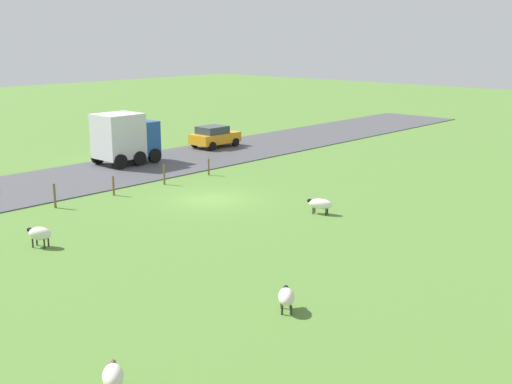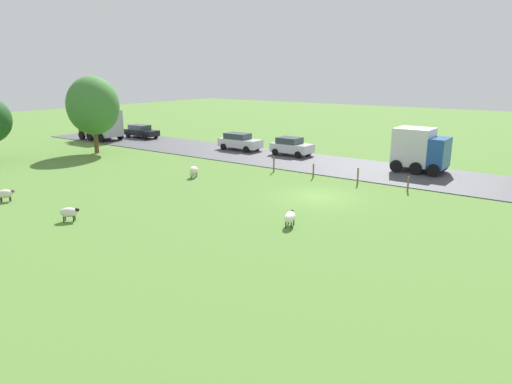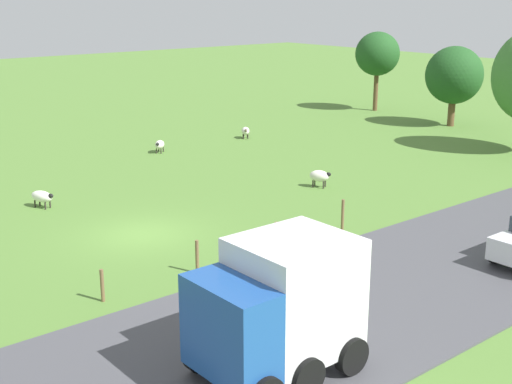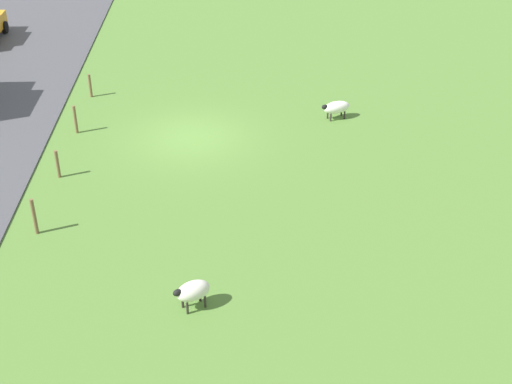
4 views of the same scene
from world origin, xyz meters
The scene contains 7 objects.
ground_plane centered at (0.00, 0.00, 0.00)m, with size 160.00×160.00×0.00m, color #517A33.
sheep_1 centered at (-0.52, 10.32, 0.58)m, with size 1.13×0.96×0.86m.
sheep_2 centered at (-5.98, -1.58, 0.51)m, with size 1.32×0.89×0.77m.
fence_post_0 centered at (4.64, -4.17, 0.53)m, with size 0.12×0.12×1.06m, color brown.
fence_post_1 centered at (4.64, -0.60, 0.59)m, with size 0.12×0.12×1.18m, color brown.
fence_post_2 centered at (4.64, 2.97, 0.54)m, with size 0.12×0.12×1.08m, color brown.
fence_post_3 centered at (4.64, 6.53, 0.64)m, with size 0.12×0.12×1.27m, color brown.
Camera 4 is at (-1.76, 25.81, 13.21)m, focal length 50.73 mm.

